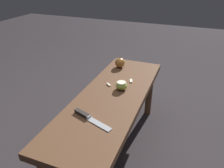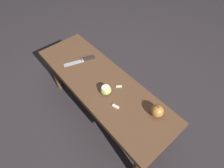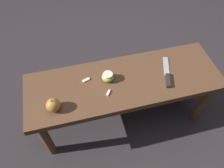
{
  "view_description": "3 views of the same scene",
  "coord_description": "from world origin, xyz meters",
  "px_view_note": "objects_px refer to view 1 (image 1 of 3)",
  "views": [
    {
      "loc": [
        -1.07,
        -0.42,
        1.14
      ],
      "look_at": [
        0.08,
        0.03,
        0.48
      ],
      "focal_mm": 35.0,
      "sensor_mm": 36.0,
      "label": 1
    },
    {
      "loc": [
        0.65,
        -0.45,
        1.39
      ],
      "look_at": [
        0.08,
        0.03,
        0.48
      ],
      "focal_mm": 28.0,
      "sensor_mm": 36.0,
      "label": 2
    },
    {
      "loc": [
        0.27,
        0.76,
        1.47
      ],
      "look_at": [
        0.08,
        0.03,
        0.48
      ],
      "focal_mm": 35.0,
      "sensor_mm": 36.0,
      "label": 3
    }
  ],
  "objects_px": {
    "wooden_bench": "(112,104)",
    "knife": "(87,117)",
    "apple_whole": "(120,63)",
    "apple_cut": "(121,86)"
  },
  "relations": [
    {
      "from": "knife",
      "to": "apple_cut",
      "type": "bearing_deg",
      "value": 97.79
    },
    {
      "from": "wooden_bench",
      "to": "knife",
      "type": "xyz_separation_m",
      "value": [
        -0.26,
        0.04,
        0.07
      ]
    },
    {
      "from": "wooden_bench",
      "to": "apple_cut",
      "type": "relative_size",
      "value": 15.92
    },
    {
      "from": "wooden_bench",
      "to": "apple_whole",
      "type": "height_order",
      "value": "apple_whole"
    },
    {
      "from": "wooden_bench",
      "to": "apple_cut",
      "type": "xyz_separation_m",
      "value": [
        0.09,
        -0.03,
        0.09
      ]
    },
    {
      "from": "wooden_bench",
      "to": "knife",
      "type": "bearing_deg",
      "value": 171.97
    },
    {
      "from": "wooden_bench",
      "to": "apple_whole",
      "type": "xyz_separation_m",
      "value": [
        0.42,
        0.1,
        0.1
      ]
    },
    {
      "from": "wooden_bench",
      "to": "apple_cut",
      "type": "distance_m",
      "value": 0.13
    },
    {
      "from": "apple_whole",
      "to": "apple_cut",
      "type": "height_order",
      "value": "apple_whole"
    },
    {
      "from": "knife",
      "to": "apple_whole",
      "type": "height_order",
      "value": "apple_whole"
    }
  ]
}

